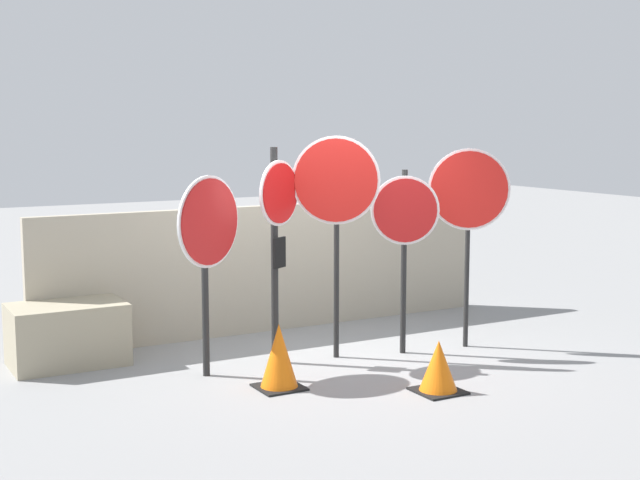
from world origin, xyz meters
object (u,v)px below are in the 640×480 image
stop_sign_0 (208,234)px  traffic_cone_0 (279,357)px  stop_sign_4 (469,200)px  traffic_cone_1 (438,367)px  storage_crate (67,334)px  stop_sign_1 (278,220)px  stop_sign_2 (336,193)px  stop_sign_3 (405,223)px

stop_sign_0 → traffic_cone_0: (0.43, -0.71, -1.16)m
stop_sign_4 → traffic_cone_1: size_ratio=4.51×
traffic_cone_0 → storage_crate: 2.46m
stop_sign_4 → storage_crate: stop_sign_4 is taller
stop_sign_1 → stop_sign_2: 0.70m
stop_sign_3 → traffic_cone_1: (-0.52, -1.35, -1.23)m
stop_sign_0 → stop_sign_2: (1.47, -0.02, 0.35)m
stop_sign_4 → stop_sign_2: bearing=-158.1°
stop_sign_4 → stop_sign_1: bearing=-158.4°
stop_sign_1 → traffic_cone_0: stop_sign_1 is taller
stop_sign_4 → storage_crate: size_ratio=1.92×
stop_sign_2 → traffic_cone_0: bearing=-113.0°
traffic_cone_0 → traffic_cone_1: size_ratio=1.27×
stop_sign_3 → stop_sign_1: bearing=-168.4°
stop_sign_0 → traffic_cone_1: stop_sign_0 is taller
stop_sign_4 → storage_crate: bearing=-166.2°
stop_sign_0 → stop_sign_1: bearing=-20.5°
stop_sign_2 → traffic_cone_1: 2.23m
stop_sign_3 → storage_crate: stop_sign_3 is taller
stop_sign_3 → storage_crate: (-3.41, 1.38, -1.14)m
stop_sign_4 → traffic_cone_1: stop_sign_4 is taller
traffic_cone_0 → stop_sign_4: bearing=8.4°
storage_crate → stop_sign_4: bearing=-19.5°
traffic_cone_1 → stop_sign_4: bearing=43.4°
stop_sign_1 → traffic_cone_0: 1.55m
stop_sign_1 → storage_crate: bearing=123.1°
stop_sign_0 → stop_sign_1: (0.84, 0.12, 0.08)m
stop_sign_4 → traffic_cone_0: size_ratio=3.56×
stop_sign_3 → traffic_cone_1: stop_sign_3 is taller
stop_sign_0 → storage_crate: bearing=106.4°
stop_sign_0 → storage_crate: stop_sign_0 is taller
stop_sign_2 → stop_sign_4: 1.59m
stop_sign_1 → storage_crate: (-2.01, 1.04, -1.22)m
stop_sign_0 → stop_sign_3: stop_sign_3 is taller
stop_sign_2 → traffic_cone_1: bearing=-47.6°
stop_sign_4 → traffic_cone_0: (-2.60, -0.38, -1.40)m
stop_sign_2 → storage_crate: stop_sign_2 is taller
stop_sign_0 → traffic_cone_0: 1.43m
stop_sign_1 → stop_sign_4: (2.19, -0.45, 0.16)m
stop_sign_1 → stop_sign_4: stop_sign_1 is taller
stop_sign_4 → traffic_cone_0: bearing=-138.4°
stop_sign_4 → traffic_cone_1: 2.32m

